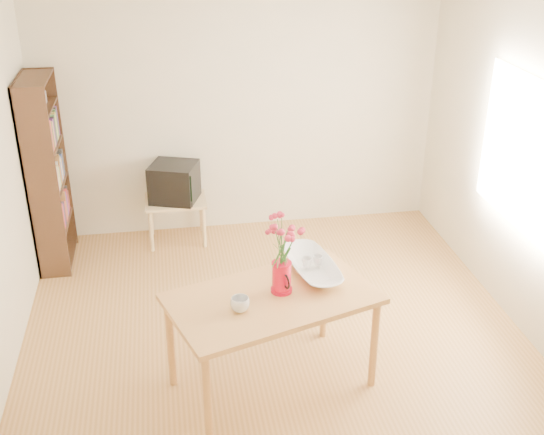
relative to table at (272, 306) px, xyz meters
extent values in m
plane|color=#A37139|center=(0.12, 0.41, -0.67)|extent=(4.50, 4.50, 0.00)
plane|color=white|center=(0.12, 0.41, 1.93)|extent=(4.50, 4.50, 0.00)
plane|color=#F3E5C3|center=(0.12, 2.66, 0.63)|extent=(4.00, 0.00, 4.00)
plane|color=#F3E5C3|center=(0.12, -1.84, 0.63)|extent=(4.00, 0.00, 4.00)
plane|color=#F3E5C3|center=(2.12, 0.41, 0.63)|extent=(0.00, 4.50, 4.50)
plane|color=white|center=(2.10, 0.71, 0.73)|extent=(0.00, 1.30, 1.30)
cube|color=#B87D3F|center=(0.00, 0.00, 0.06)|extent=(1.57, 1.19, 0.04)
cylinder|color=#B87D3F|center=(-0.50, -0.52, -0.31)|extent=(0.06, 0.06, 0.71)
cylinder|color=#B87D3F|center=(0.71, -0.12, -0.31)|extent=(0.06, 0.06, 0.71)
cylinder|color=#B87D3F|center=(-0.71, 0.12, -0.31)|extent=(0.06, 0.06, 0.71)
cylinder|color=#B87D3F|center=(0.50, 0.52, -0.31)|extent=(0.06, 0.06, 0.71)
cube|color=tan|center=(-0.58, 2.38, -0.22)|extent=(0.60, 0.45, 0.03)
cylinder|color=tan|center=(-0.84, 2.19, -0.45)|extent=(0.04, 0.04, 0.43)
cylinder|color=tan|center=(-0.32, 2.19, -0.45)|extent=(0.04, 0.04, 0.43)
cylinder|color=tan|center=(-0.84, 2.56, -0.45)|extent=(0.04, 0.04, 0.43)
cylinder|color=tan|center=(-0.32, 2.56, -0.45)|extent=(0.04, 0.04, 0.43)
cube|color=black|center=(-1.73, 1.82, 0.23)|extent=(0.28, 0.02, 1.80)
cube|color=black|center=(-1.73, 2.50, 0.23)|extent=(0.28, 0.03, 1.80)
cube|color=black|center=(-1.87, 2.16, 0.23)|extent=(0.02, 0.70, 1.80)
cube|color=black|center=(-1.73, 2.16, -0.63)|extent=(0.27, 0.65, 0.02)
cube|color=black|center=(-1.73, 2.16, -0.27)|extent=(0.27, 0.65, 0.02)
cube|color=black|center=(-1.73, 2.16, 0.11)|extent=(0.27, 0.65, 0.02)
cube|color=black|center=(-1.73, 2.16, 0.49)|extent=(0.27, 0.65, 0.02)
cube|color=black|center=(-1.73, 2.16, 0.85)|extent=(0.27, 0.65, 0.02)
cube|color=black|center=(-1.73, 2.16, 1.11)|extent=(0.27, 0.65, 0.02)
cylinder|color=red|center=(0.07, 0.05, 0.19)|extent=(0.13, 0.13, 0.22)
cylinder|color=red|center=(0.07, 0.05, 0.09)|extent=(0.15, 0.15, 0.02)
cylinder|color=red|center=(0.07, 0.05, 0.30)|extent=(0.14, 0.14, 0.01)
cone|color=red|center=(0.06, -0.01, 0.28)|extent=(0.06, 0.07, 0.06)
torus|color=black|center=(0.09, 0.13, 0.20)|extent=(0.04, 0.10, 0.10)
imported|color=white|center=(-0.24, -0.14, 0.13)|extent=(0.16, 0.16, 0.10)
imported|color=white|center=(0.34, 0.30, 0.30)|extent=(0.52, 0.52, 0.43)
imported|color=white|center=(0.30, 0.30, 0.25)|extent=(0.09, 0.09, 0.06)
imported|color=white|center=(0.39, 0.32, 0.25)|extent=(0.07, 0.07, 0.06)
cube|color=black|center=(-0.58, 2.38, -0.02)|extent=(0.54, 0.52, 0.38)
cube|color=black|center=(-0.58, 2.45, 0.00)|extent=(0.36, 0.31, 0.26)
cube|color=black|center=(-0.58, 2.18, 0.00)|extent=(0.32, 0.12, 0.26)
camera|label=1|loc=(-0.65, -3.89, 2.59)|focal=45.00mm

